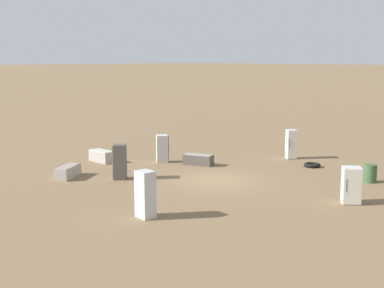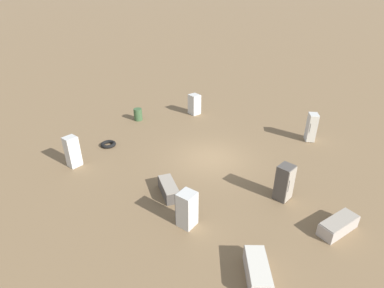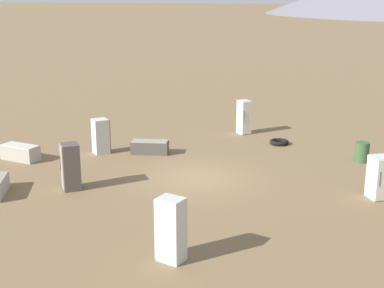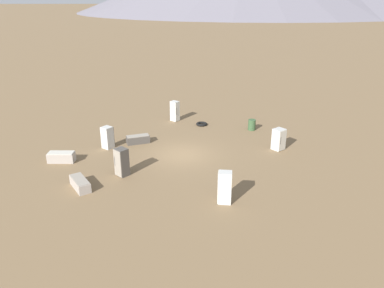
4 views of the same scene
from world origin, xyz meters
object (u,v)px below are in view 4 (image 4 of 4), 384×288
object	(u,v)px
discarded_fridge_7	(108,137)
discarded_fridge_0	(122,162)
discarded_fridge_3	(61,157)
discarded_fridge_5	(279,139)
discarded_fridge_2	(175,111)
discarded_fridge_6	(225,187)
discarded_fridge_1	(80,184)
discarded_fridge_4	(138,139)
rusty_barrel	(252,125)
scrap_tire	(202,124)

from	to	relation	value
discarded_fridge_7	discarded_fridge_0	bearing A→B (deg)	-32.00
discarded_fridge_3	discarded_fridge_7	world-z (taller)	discarded_fridge_7
discarded_fridge_0	discarded_fridge_5	world-z (taller)	discarded_fridge_0
discarded_fridge_2	discarded_fridge_6	xyz separation A→B (m)	(14.77, 3.24, 0.03)
discarded_fridge_1	discarded_fridge_7	bearing A→B (deg)	-126.69
discarded_fridge_3	discarded_fridge_6	distance (m)	12.25
discarded_fridge_0	discarded_fridge_7	bearing A→B (deg)	-24.24
discarded_fridge_3	discarded_fridge_5	distance (m)	15.77
discarded_fridge_4	discarded_fridge_6	distance (m)	10.91
discarded_fridge_0	discarded_fridge_1	bearing A→B (deg)	82.27
discarded_fridge_0	rusty_barrel	size ratio (longest dim) A/B	1.99
discarded_fridge_7	rusty_barrel	distance (m)	12.23
discarded_fridge_1	scrap_tire	bearing A→B (deg)	-156.45
discarded_fridge_7	discarded_fridge_6	bearing A→B (deg)	-8.75
discarded_fridge_2	discarded_fridge_4	world-z (taller)	discarded_fridge_2
discarded_fridge_0	discarded_fridge_7	size ratio (longest dim) A/B	1.09
scrap_tire	rusty_barrel	distance (m)	4.48
discarded_fridge_4	discarded_fridge_6	bearing A→B (deg)	-166.26
discarded_fridge_3	discarded_fridge_5	world-z (taller)	discarded_fridge_5
discarded_fridge_4	discarded_fridge_6	size ratio (longest dim) A/B	1.00
discarded_fridge_1	discarded_fridge_5	world-z (taller)	discarded_fridge_5
discarded_fridge_6	scrap_tire	bearing A→B (deg)	10.37
discarded_fridge_0	discarded_fridge_3	bearing A→B (deg)	19.39
discarded_fridge_2	scrap_tire	xyz separation A→B (m)	(1.33, 2.42, -0.81)
discarded_fridge_1	scrap_tire	size ratio (longest dim) A/B	2.03
rusty_barrel	discarded_fridge_1	bearing A→B (deg)	-49.06
discarded_fridge_0	discarded_fridge_5	size ratio (longest dim) A/B	1.14
discarded_fridge_0	discarded_fridge_2	size ratio (longest dim) A/B	1.00
discarded_fridge_5	scrap_tire	world-z (taller)	discarded_fridge_5
discarded_fridge_4	discarded_fridge_5	xyz separation A→B (m)	(1.36, 10.71, 0.49)
discarded_fridge_6	scrap_tire	world-z (taller)	discarded_fridge_6
discarded_fridge_4	rusty_barrel	distance (m)	9.89
discarded_fridge_0	discarded_fridge_4	size ratio (longest dim) A/B	0.97
discarded_fridge_0	discarded_fridge_4	distance (m)	5.65
discarded_fridge_7	discarded_fridge_1	bearing A→B (deg)	-57.15
discarded_fridge_2	discarded_fridge_5	world-z (taller)	discarded_fridge_2
discarded_fridge_0	discarded_fridge_1	size ratio (longest dim) A/B	0.92
discarded_fridge_6	discarded_fridge_7	distance (m)	11.51
discarded_fridge_3	discarded_fridge_4	xyz separation A→B (m)	(-3.48, 4.90, -0.03)
discarded_fridge_0	discarded_fridge_7	xyz separation A→B (m)	(-4.67, -1.84, -0.08)
scrap_tire	discarded_fridge_3	bearing A→B (deg)	-52.18
discarded_fridge_0	rusty_barrel	xyz separation A→B (m)	(-8.63, 9.73, -0.46)
discarded_fridge_3	discarded_fridge_4	world-z (taller)	discarded_fridge_3
discarded_fridge_2	discarded_fridge_3	xyz separation A→B (m)	(9.13, -7.62, -0.57)
discarded_fridge_7	scrap_tire	size ratio (longest dim) A/B	1.72
discarded_fridge_3	discarded_fridge_7	distance (m)	3.77
discarded_fridge_6	discarded_fridge_1	bearing A→B (deg)	85.27
discarded_fridge_1	discarded_fridge_5	bearing A→B (deg)	171.27
scrap_tire	discarded_fridge_5	bearing A→B (deg)	44.47
discarded_fridge_0	discarded_fridge_4	xyz separation A→B (m)	(-5.60, 0.31, -0.60)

